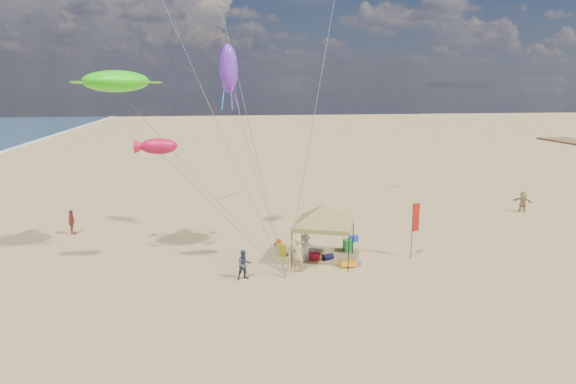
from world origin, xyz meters
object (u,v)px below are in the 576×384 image
person_near_a (298,255)px  person_far_c (523,202)px  feather_flag (415,221)px  cooler_blue (354,238)px  canopy_tent (324,207)px  cooler_red (315,256)px  person_near_c (305,248)px  chair_yellow (281,250)px  beach_cart (348,263)px  person_far_a (72,222)px  person_near_b (244,265)px  chair_green (348,246)px

person_near_a → person_far_c: bearing=-152.0°
feather_flag → cooler_blue: (-2.55, 3.44, -1.99)m
canopy_tent → feather_flag: (5.24, -0.21, -0.99)m
cooler_red → cooler_blue: 4.30m
person_near_c → person_far_c: bearing=-174.2°
cooler_blue → chair_yellow: (-4.95, -2.08, 0.16)m
canopy_tent → cooler_blue: size_ratio=10.70×
beach_cart → person_near_c: 2.55m
person_near_c → person_far_c: person_far_c is taller
cooler_red → person_far_a: 16.69m
cooler_blue → chair_yellow: chair_yellow is taller
cooler_blue → person_near_b: (-7.29, -5.28, 0.60)m
cooler_blue → canopy_tent: bearing=-129.8°
person_far_a → canopy_tent: bearing=-113.2°
person_near_c → cooler_blue: bearing=-158.1°
canopy_tent → person_near_c: canopy_tent is taller
cooler_blue → chair_green: bearing=-115.9°
feather_flag → beach_cart: feather_flag is taller
beach_cart → person_near_b: size_ratio=0.57×
chair_green → person_far_a: 18.33m
beach_cart → person_far_a: size_ratio=0.54×
feather_flag → person_near_a: bearing=-170.2°
person_far_a → chair_green: bearing=-106.7°
person_near_b → person_near_c: person_near_c is taller
chair_green → person_near_c: person_near_c is taller
beach_cart → person_near_b: 5.82m
person_near_a → canopy_tent: bearing=-139.5°
person_near_a → person_near_b: bearing=13.6°
canopy_tent → person_far_a: (-15.45, 7.56, -2.33)m
person_near_a → cooler_red: bearing=-125.8°
canopy_tent → cooler_red: bearing=147.6°
feather_flag → person_far_c: feather_flag is taller
person_near_b → person_near_a: bearing=-3.2°
canopy_tent → person_near_b: 5.57m
canopy_tent → chair_yellow: bearing=153.0°
cooler_blue → person_near_c: bearing=-140.0°
chair_yellow → beach_cart: 4.08m
person_near_b → person_far_c: bearing=9.6°
feather_flag → person_near_b: feather_flag is taller
person_far_c → beach_cart: bearing=-106.5°
beach_cart → person_near_a: 2.96m
chair_green → chair_yellow: size_ratio=1.00×
canopy_tent → chair_green: size_ratio=8.26×
person_near_c → person_far_a: person_far_a is taller
feather_flag → person_near_c: 6.43m
cooler_blue → beach_cart: bearing=-109.8°
cooler_red → person_far_a: (-15.01, 7.27, 0.65)m
canopy_tent → chair_yellow: (-2.26, 1.15, -2.82)m
beach_cart → canopy_tent: bearing=134.9°
cooler_red → person_near_b: size_ratio=0.34×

